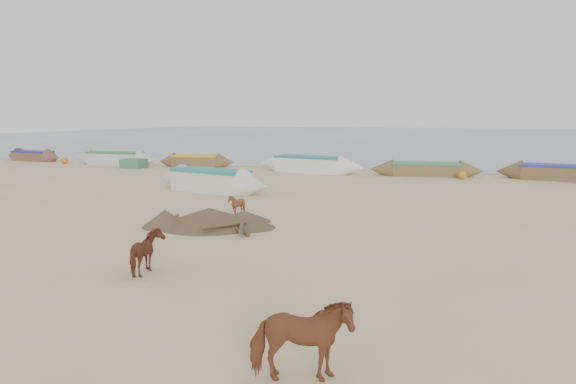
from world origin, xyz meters
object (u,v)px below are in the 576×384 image
at_px(calf_front, 237,205).
at_px(near_canoe, 211,180).
at_px(calf_right, 148,253).
at_px(cow_adult, 301,340).

relative_size(calf_front, near_canoe, 0.12).
bearing_deg(near_canoe, calf_right, -54.06).
xyz_separation_m(cow_adult, calf_front, (-5.79, 10.83, -0.18)).
relative_size(cow_adult, calf_front, 1.73).
height_order(calf_right, near_canoe, near_canoe).
xyz_separation_m(cow_adult, calf_right, (-4.70, 3.72, -0.10)).
xyz_separation_m(calf_front, near_canoe, (-3.72, 5.40, 0.12)).
bearing_deg(calf_right, calf_front, -26.12).
height_order(cow_adult, near_canoe, cow_adult).
distance_m(cow_adult, near_canoe, 18.80).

